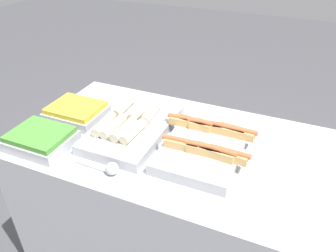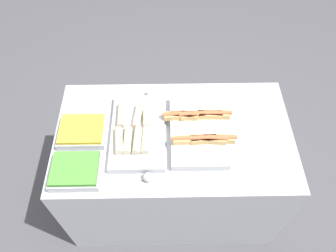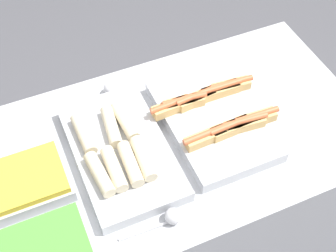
{
  "view_description": "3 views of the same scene",
  "coord_description": "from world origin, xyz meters",
  "views": [
    {
      "loc": [
        0.45,
        -1.13,
        1.73
      ],
      "look_at": [
        -0.04,
        0.0,
        0.94
      ],
      "focal_mm": 35.0,
      "sensor_mm": 36.0,
      "label": 1
    },
    {
      "loc": [
        -0.05,
        -1.1,
        2.47
      ],
      "look_at": [
        -0.04,
        0.0,
        0.94
      ],
      "focal_mm": 35.0,
      "sensor_mm": 36.0,
      "label": 2
    },
    {
      "loc": [
        -0.44,
        -0.93,
        2.19
      ],
      "look_at": [
        -0.04,
        0.0,
        0.94
      ],
      "focal_mm": 50.0,
      "sensor_mm": 36.0,
      "label": 3
    }
  ],
  "objects": [
    {
      "name": "counter",
      "position": [
        0.0,
        0.0,
        0.43
      ],
      "size": [
        1.42,
        0.81,
        0.86
      ],
      "color": "#B7BABF",
      "rests_on": "ground_plane"
    },
    {
      "name": "tray_hotdogs",
      "position": [
        0.14,
        0.0,
        0.89
      ],
      "size": [
        0.42,
        0.5,
        0.1
      ],
      "color": "#B7BABF",
      "rests_on": "counter"
    },
    {
      "name": "tray_wraps",
      "position": [
        -0.22,
        -0.0,
        0.89
      ],
      "size": [
        0.31,
        0.53,
        0.09
      ],
      "color": "#B7BABF",
      "rests_on": "counter"
    },
    {
      "name": "tray_side_front",
      "position": [
        -0.54,
        -0.26,
        0.89
      ],
      "size": [
        0.27,
        0.22,
        0.07
      ],
      "color": "#B7BABF",
      "rests_on": "counter"
    },
    {
      "name": "tray_side_back",
      "position": [
        -0.54,
        -0.0,
        0.89
      ],
      "size": [
        0.27,
        0.22,
        0.07
      ],
      "color": "#B7BABF",
      "rests_on": "counter"
    },
    {
      "name": "serving_spoon_near",
      "position": [
        -0.16,
        -0.3,
        0.88
      ],
      "size": [
        0.21,
        0.05,
        0.05
      ],
      "color": "silver",
      "rests_on": "counter"
    },
    {
      "name": "serving_spoon_far",
      "position": [
        -0.16,
        0.3,
        0.88
      ],
      "size": [
        0.21,
        0.05,
        0.05
      ],
      "color": "silver",
      "rests_on": "counter"
    }
  ]
}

